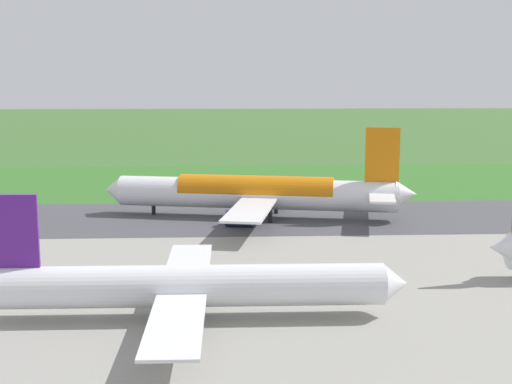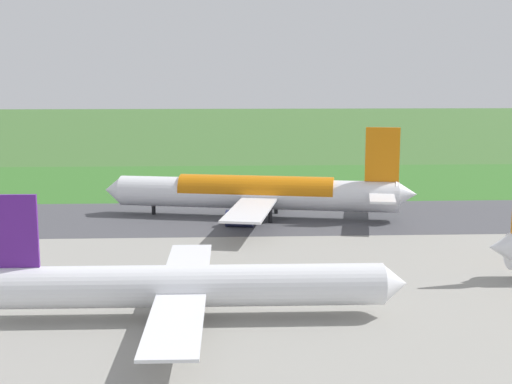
% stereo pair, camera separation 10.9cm
% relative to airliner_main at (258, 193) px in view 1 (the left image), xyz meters
% --- Properties ---
extents(ground_plane, '(800.00, 800.00, 0.00)m').
position_rel_airliner_main_xyz_m(ground_plane, '(-6.23, -0.07, -4.35)').
color(ground_plane, '#3D662D').
extents(runway_asphalt, '(600.00, 28.82, 0.06)m').
position_rel_airliner_main_xyz_m(runway_asphalt, '(-6.23, -0.07, -4.32)').
color(runway_asphalt, '#47474C').
rests_on(runway_asphalt, ground).
extents(apron_concrete, '(440.00, 110.00, 0.05)m').
position_rel_airliner_main_xyz_m(apron_concrete, '(-6.23, 45.32, -4.33)').
color(apron_concrete, gray).
rests_on(apron_concrete, ground).
extents(grass_verge_foreground, '(600.00, 80.00, 0.04)m').
position_rel_airliner_main_xyz_m(grass_verge_foreground, '(-6.23, -29.62, -4.33)').
color(grass_verge_foreground, '#346B27').
rests_on(grass_verge_foreground, ground).
extents(airliner_main, '(53.81, 44.32, 15.88)m').
position_rel_airliner_main_xyz_m(airliner_main, '(0.00, 0.00, 0.00)').
color(airliner_main, white).
rests_on(airliner_main, ground).
extents(airliner_parked_mid, '(43.66, 35.62, 12.78)m').
position_rel_airliner_main_xyz_m(airliner_parked_mid, '(9.51, 49.56, -0.86)').
color(airliner_parked_mid, white).
rests_on(airliner_parked_mid, ground).
extents(no_stopping_sign, '(0.60, 0.10, 2.25)m').
position_rel_airliner_main_xyz_m(no_stopping_sign, '(-1.71, -25.87, -3.00)').
color(no_stopping_sign, slate).
rests_on(no_stopping_sign, ground).
extents(traffic_cone_orange, '(0.40, 0.40, 0.55)m').
position_rel_airliner_main_xyz_m(traffic_cone_orange, '(2.15, -26.57, -4.08)').
color(traffic_cone_orange, orange).
rests_on(traffic_cone_orange, ground).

